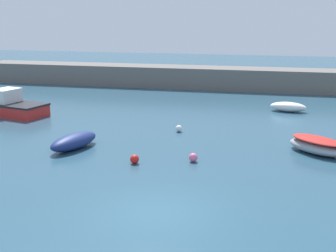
{
  "coord_description": "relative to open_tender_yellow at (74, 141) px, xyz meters",
  "views": [
    {
      "loc": [
        3.69,
        -13.93,
        6.46
      ],
      "look_at": [
        -1.69,
        8.47,
        0.84
      ],
      "focal_mm": 50.0,
      "sensor_mm": 36.0,
      "label": 1
    }
  ],
  "objects": [
    {
      "name": "open_tender_yellow",
      "position": [
        0.0,
        0.0,
        0.0
      ],
      "size": [
        1.94,
        3.22,
        0.74
      ],
      "rotation": [
        0.0,
        0.0,
        1.28
      ],
      "color": "navy",
      "rests_on": "ground_plane"
    },
    {
      "name": "mooring_buoy_pink",
      "position": [
        6.01,
        -0.65,
        -0.17
      ],
      "size": [
        0.39,
        0.39,
        0.39
      ],
      "primitive_type": "sphere",
      "color": "#EA668C",
      "rests_on": "ground_plane"
    },
    {
      "name": "dinghy_near_pier",
      "position": [
        10.2,
        11.45,
        -0.05
      ],
      "size": [
        2.51,
        1.37,
        0.64
      ],
      "rotation": [
        0.0,
        0.0,
        2.98
      ],
      "color": "white",
      "rests_on": "ground_plane"
    },
    {
      "name": "harbor_breakwater",
      "position": [
        5.85,
        20.15,
        0.54
      ],
      "size": [
        46.5,
        3.02,
        1.81
      ],
      "primitive_type": "cube",
      "color": "#66605B",
      "rests_on": "ground_plane"
    },
    {
      "name": "mooring_buoy_white",
      "position": [
        4.26,
        4.41,
        -0.18
      ],
      "size": [
        0.38,
        0.38,
        0.38
      ],
      "primitive_type": "sphere",
      "color": "white",
      "rests_on": "ground_plane"
    },
    {
      "name": "mooring_buoy_red",
      "position": [
        3.56,
        -1.51,
        -0.17
      ],
      "size": [
        0.4,
        0.4,
        0.4
      ],
      "primitive_type": "sphere",
      "color": "red",
      "rests_on": "ground_plane"
    },
    {
      "name": "rowboat_with_red_cover",
      "position": [
        11.44,
        1.99,
        0.01
      ],
      "size": [
        3.22,
        3.04,
        0.76
      ],
      "rotation": [
        0.0,
        0.0,
        5.58
      ],
      "color": "gray",
      "rests_on": "ground_plane"
    },
    {
      "name": "motorboat_grey_hull",
      "position": [
        -7.3,
        6.23,
        0.21
      ],
      "size": [
        5.2,
        3.25,
        1.67
      ],
      "rotation": [
        0.0,
        0.0,
        6.03
      ],
      "color": "red",
      "rests_on": "ground_plane"
    },
    {
      "name": "ground_plane",
      "position": [
        5.85,
        -6.24,
        -0.47
      ],
      "size": [
        120.0,
        120.0,
        0.2
      ],
      "primitive_type": "cube",
      "color": "#284C60"
    }
  ]
}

